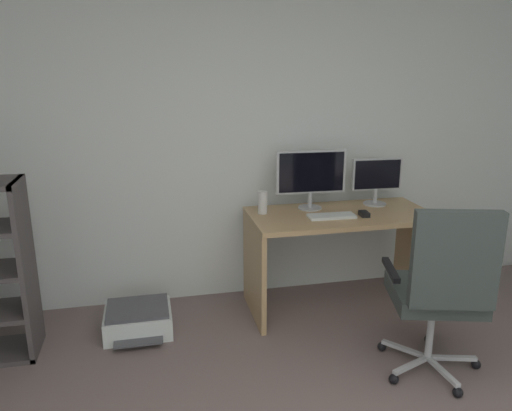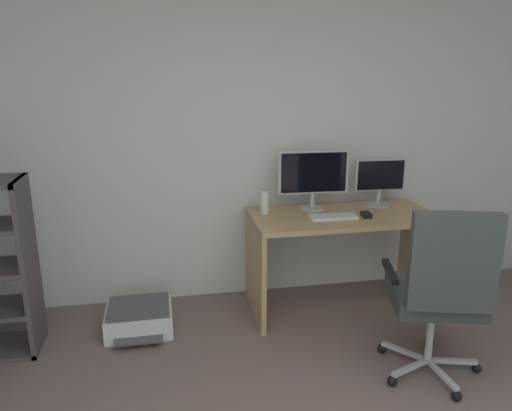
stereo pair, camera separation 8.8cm
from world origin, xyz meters
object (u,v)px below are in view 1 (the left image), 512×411
Objects in this scene: desk at (340,240)px; monitor_main at (311,174)px; keyboard at (332,216)px; desktop_speaker at (263,202)px; computer_mouse at (364,214)px; office_chair at (441,286)px; monitor_secondary at (376,177)px; printer at (138,319)px.

desk is 2.53× the size of monitor_main.
keyboard is 2.00× the size of desktop_speaker.
desk is 0.29m from computer_mouse.
desk is 4.00× the size of keyboard.
desk is 13.60× the size of computer_mouse.
office_chair is (0.21, -1.01, 0.05)m from desk.
office_chair is at bearing -55.07° from desktop_speaker.
desk is 0.54m from monitor_main.
desktop_speaker is (-0.71, 0.23, 0.07)m from computer_mouse.
desk is 0.58m from monitor_secondary.
office_chair reaches higher than keyboard.
desk is at bearing 146.55° from computer_mouse.
desktop_speaker is 0.35× the size of printer.
monitor_secondary is at bearing 31.14° from keyboard.
keyboard is (-0.11, -0.09, 0.22)m from desk.
desktop_speaker is at bearing -172.97° from monitor_main.
computer_mouse is (0.24, -0.02, 0.01)m from keyboard.
printer is (-1.51, -0.06, -0.46)m from desk.
monitor_secondary reaches higher than keyboard.
desktop_speaker is (-0.57, 0.12, 0.29)m from desk.
computer_mouse is 0.59× the size of desktop_speaker.
monitor_main is at bearing 108.97° from keyboard.
desktop_speaker reaches higher than printer.
desk is at bearing 2.32° from printer.
computer_mouse is (0.14, -0.11, 0.23)m from desk.
computer_mouse is at bearing -1.68° from printer.
desk is 3.43× the size of monitor_secondary.
monitor_main is at bearing 9.74° from printer.
computer_mouse is at bearing -2.63° from keyboard.
monitor_secondary is 3.97× the size of computer_mouse.
monitor_main is at bearing 108.85° from office_chair.
printer is at bearing -169.17° from desktop_speaker.
keyboard is 0.51m from desktop_speaker.
office_chair reaches higher than desktop_speaker.
desktop_speaker is 1.22m from printer.
monitor_secondary is at bearing 0.01° from monitor_main.
monitor_secondary reaches higher than printer.
printer is (-1.87, -0.23, -0.89)m from monitor_secondary.
printer is (-1.73, 0.94, -0.51)m from office_chair.
computer_mouse is at bearing -128.09° from monitor_secondary.
keyboard is at bearing -140.13° from desk.
computer_mouse reaches higher than desk.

